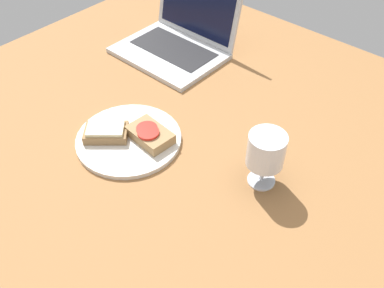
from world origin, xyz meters
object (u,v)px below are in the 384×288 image
object	(u,v)px
sandwich_with_tomato	(150,134)
plate	(129,139)
sandwich_with_cheese	(106,132)
wine_glass	(266,151)
laptop	(179,35)

from	to	relation	value
sandwich_with_tomato	plate	bearing A→B (deg)	-144.02
sandwich_with_cheese	wine_glass	distance (cm)	37.83
sandwich_with_tomato	wine_glass	bearing A→B (deg)	15.60
plate	wine_glass	distance (cm)	33.36
wine_glass	plate	bearing A→B (deg)	-161.22
sandwich_with_cheese	laptop	size ratio (longest dim) A/B	0.38
plate	sandwich_with_cheese	bearing A→B (deg)	-143.45
plate	sandwich_with_tomato	world-z (taller)	sandwich_with_tomato
plate	wine_glass	xyz separation A→B (cm)	(30.58, 10.40, 8.35)
sandwich_with_tomato	wine_glass	size ratio (longest dim) A/B	0.85
wine_glass	laptop	distance (cm)	56.67
sandwich_with_tomato	sandwich_with_cheese	bearing A→B (deg)	-143.73
sandwich_with_cheese	laptop	world-z (taller)	laptop
laptop	plate	bearing A→B (deg)	-63.76
sandwich_with_tomato	laptop	distance (cm)	41.85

